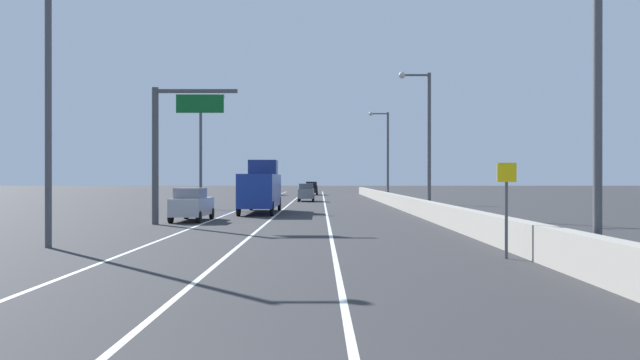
{
  "coord_description": "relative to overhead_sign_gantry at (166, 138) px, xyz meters",
  "views": [
    {
      "loc": [
        1.02,
        -5.14,
        2.5
      ],
      "look_at": [
        1.2,
        47.37,
        2.4
      ],
      "focal_mm": 35.84,
      "sensor_mm": 36.0,
      "label": 1
    }
  ],
  "objects": [
    {
      "name": "lamp_post_right_second",
      "position": [
        15.23,
        7.24,
        0.8
      ],
      "size": [
        2.14,
        0.44,
        9.57
      ],
      "color": "#4C4C51",
      "rests_on": "ground_plane"
    },
    {
      "name": "lane_stripe_left",
      "position": [
        1.76,
        25.27,
        -4.73
      ],
      "size": [
        0.16,
        130.0,
        0.0
      ],
      "primitive_type": "cube",
      "color": "silver",
      "rests_on": "ground_plane"
    },
    {
      "name": "ground_plane",
      "position": [
        7.26,
        34.27,
        -4.73
      ],
      "size": [
        320.0,
        320.0,
        0.0
      ],
      "primitive_type": "plane",
      "color": "#2D2D30"
    },
    {
      "name": "overhead_sign_gantry",
      "position": [
        0.0,
        0.0,
        0.0
      ],
      "size": [
        4.68,
        0.36,
        7.5
      ],
      "color": "#47474C",
      "rests_on": "ground_plane"
    },
    {
      "name": "lamp_post_right_third",
      "position": [
        15.16,
        32.2,
        0.8
      ],
      "size": [
        2.14,
        0.44,
        9.57
      ],
      "color": "#4C4C51",
      "rests_on": "ground_plane"
    },
    {
      "name": "lamp_post_left_near",
      "position": [
        -1.32,
        -11.73,
        0.8
      ],
      "size": [
        2.14,
        0.44,
        9.57
      ],
      "color": "#4C4C51",
      "rests_on": "ground_plane"
    },
    {
      "name": "car_gray_2",
      "position": [
        6.75,
        35.82,
        -3.75
      ],
      "size": [
        1.79,
        4.35,
        1.97
      ],
      "color": "slate",
      "rests_on": "ground_plane"
    },
    {
      "name": "jersey_barrier_right",
      "position": [
        15.01,
        10.27,
        -4.18
      ],
      "size": [
        0.6,
        120.0,
        1.1
      ],
      "primitive_type": "cube",
      "color": "#9E998E",
      "rests_on": "ground_plane"
    },
    {
      "name": "car_red_1",
      "position": [
        0.82,
        62.37,
        -3.75
      ],
      "size": [
        2.0,
        4.08,
        1.96
      ],
      "color": "red",
      "rests_on": "ground_plane"
    },
    {
      "name": "lane_stripe_right",
      "position": [
        8.76,
        25.27,
        -4.73
      ],
      "size": [
        0.16,
        130.0,
        0.0
      ],
      "primitive_type": "cube",
      "color": "silver",
      "rests_on": "ground_plane"
    },
    {
      "name": "box_truck",
      "position": [
        3.94,
        11.97,
        -2.94
      ],
      "size": [
        2.49,
        9.52,
        3.93
      ],
      "color": "navy",
      "rests_on": "ground_plane"
    },
    {
      "name": "car_black_0",
      "position": [
        6.97,
        64.04,
        -3.71
      ],
      "size": [
        1.99,
        4.56,
        2.05
      ],
      "color": "black",
      "rests_on": "ground_plane"
    },
    {
      "name": "lane_stripe_center",
      "position": [
        5.26,
        25.27,
        -4.73
      ],
      "size": [
        0.16,
        130.0,
        0.0
      ],
      "primitive_type": "cube",
      "color": "silver",
      "rests_on": "ground_plane"
    },
    {
      "name": "speed_advisory_sign",
      "position": [
        14.11,
        -14.95,
        -2.96
      ],
      "size": [
        0.6,
        0.11,
        3.0
      ],
      "color": "#4C4C51",
      "rests_on": "ground_plane"
    },
    {
      "name": "car_silver_3",
      "position": [
        0.69,
        2.88,
        -3.75
      ],
      "size": [
        1.89,
        4.8,
        1.96
      ],
      "color": "#B7B7BC",
      "rests_on": "ground_plane"
    },
    {
      "name": "lamp_post_right_near",
      "position": [
        15.48,
        -17.73,
        0.8
      ],
      "size": [
        2.14,
        0.44,
        9.57
      ],
      "color": "#4C4C51",
      "rests_on": "ground_plane"
    },
    {
      "name": "lamp_post_left_mid",
      "position": [
        -1.39,
        18.23,
        0.8
      ],
      "size": [
        2.14,
        0.44,
        9.57
      ],
      "color": "#4C4C51",
      "rests_on": "ground_plane"
    }
  ]
}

